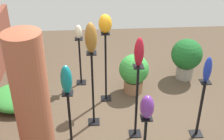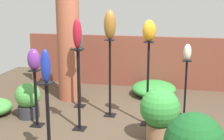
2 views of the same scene
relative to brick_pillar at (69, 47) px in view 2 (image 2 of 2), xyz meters
name	(u,v)px [view 2 (image 2 of 2)]	position (x,y,z in m)	size (l,w,h in m)	color
ground_plane	(117,128)	(1.30, -1.33, -1.12)	(8.00, 8.00, 0.00)	#4C3D2D
brick_wall_back	(138,62)	(1.30, 1.28, -0.50)	(5.60, 0.12, 1.23)	brown
brick_pillar	(69,47)	(0.00, 0.00, 0.00)	(0.47, 0.47, 2.24)	#9E5138
pedestal_ivory	(185,91)	(2.40, -0.54, -0.64)	(0.20, 0.20, 1.05)	black
pedestal_teal	(79,81)	(0.36, -0.43, -0.60)	(0.20, 0.20, 1.15)	black
pedestal_ruby	(79,93)	(0.70, -1.49, -0.50)	(0.20, 0.20, 1.35)	black
pedestal_cobalt	(48,125)	(0.63, -2.53, -0.63)	(0.20, 0.20, 1.08)	black
pedestal_violet	(36,101)	(-0.05, -1.51, -0.68)	(0.20, 0.20, 0.97)	black
pedestal_bronze	(110,81)	(1.06, -0.79, -0.47)	(0.20, 0.20, 1.41)	black
pedestal_amber	(148,87)	(1.77, -1.04, -0.46)	(0.20, 0.20, 1.43)	black
art_vase_ivory	(187,52)	(2.40, -0.54, 0.08)	(0.14, 0.14, 0.29)	beige
art_vase_teal	(78,38)	(0.36, -0.43, 0.25)	(0.17, 0.16, 0.45)	#0F727A
art_vase_ruby	(77,34)	(0.70, -1.49, 0.46)	(0.14, 0.15, 0.47)	maroon
art_vase_cobalt	(45,66)	(0.63, -2.53, 0.17)	(0.13, 0.12, 0.43)	#192D9E
art_vase_violet	(34,59)	(-0.05, -1.51, 0.03)	(0.21, 0.19, 0.35)	#6B2D8C
art_vase_bronze	(110,25)	(1.06, -0.79, 0.55)	(0.21, 0.19, 0.51)	brown
art_vase_amber	(149,31)	(1.77, -1.04, 0.49)	(0.22, 0.24, 0.35)	orange
potted_plant_front_left	(160,112)	(2.02, -1.62, -0.66)	(0.60, 0.60, 0.82)	#936B4C
potted_plant_back_center	(28,100)	(-0.37, -1.18, -0.79)	(0.45, 0.45, 0.64)	#2D2D33
foliage_bed_west	(154,88)	(1.74, 0.65, -0.97)	(0.98, 1.12, 0.30)	#338C38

